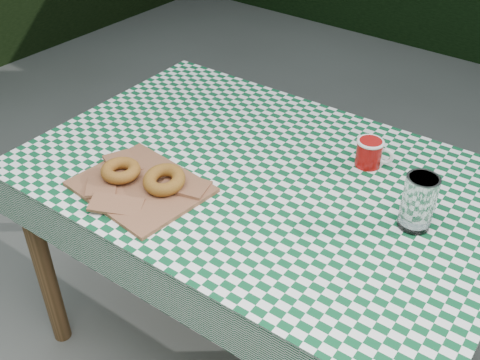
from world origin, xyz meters
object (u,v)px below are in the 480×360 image
table (260,270)px  drinking_glass (418,202)px  paper_bag (141,186)px  coffee_mug (369,153)px

table → drinking_glass: 0.62m
paper_bag → coffee_mug: size_ratio=2.33×
table → paper_bag: bearing=-131.7°
table → drinking_glass: (0.43, 0.04, 0.45)m
coffee_mug → drinking_glass: size_ratio=0.99×
coffee_mug → drinking_glass: 0.28m
table → paper_bag: paper_bag is taller
paper_bag → coffee_mug: (0.43, 0.48, 0.03)m
paper_bag → coffee_mug: 0.64m
table → coffee_mug: (0.21, 0.21, 0.42)m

